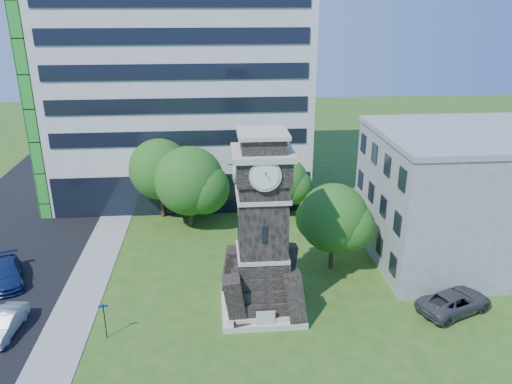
{
  "coord_description": "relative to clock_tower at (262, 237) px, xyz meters",
  "views": [
    {
      "loc": [
        0.16,
        -26.62,
        19.37
      ],
      "look_at": [
        3.05,
        7.19,
        6.4
      ],
      "focal_mm": 35.0,
      "sensor_mm": 36.0,
      "label": 1
    }
  ],
  "objects": [
    {
      "name": "park_bench",
      "position": [
        -1.15,
        -2.2,
        -4.79
      ],
      "size": [
        1.79,
        0.48,
        0.93
      ],
      "rotation": [
        0.0,
        0.0,
        0.29
      ],
      "color": "black",
      "rests_on": "ground"
    },
    {
      "name": "clock_tower",
      "position": [
        0.0,
        0.0,
        0.0
      ],
      "size": [
        5.4,
        5.4,
        12.22
      ],
      "color": "#B8B0A0",
      "rests_on": "ground"
    },
    {
      "name": "ground",
      "position": [
        -3.0,
        -2.0,
        -5.28
      ],
      "size": [
        160.0,
        160.0,
        0.0
      ],
      "primitive_type": "plane",
      "color": "#2F5618",
      "rests_on": "ground"
    },
    {
      "name": "tree_ne",
      "position": [
        3.71,
        15.46,
        -1.97
      ],
      "size": [
        4.96,
        4.51,
        5.7
      ],
      "rotation": [
        0.0,
        0.0,
        -0.42
      ],
      "color": "#332114",
      "rests_on": "ground"
    },
    {
      "name": "car_east_lot",
      "position": [
        12.74,
        -1.51,
        -4.55
      ],
      "size": [
        5.82,
        4.26,
        1.47
      ],
      "primitive_type": "imported",
      "rotation": [
        0.0,
        0.0,
        1.96
      ],
      "color": "#46454A",
      "rests_on": "ground"
    },
    {
      "name": "tree_nw",
      "position": [
        -7.91,
        16.07,
        -0.66
      ],
      "size": [
        6.32,
        5.74,
        7.69
      ],
      "rotation": [
        0.0,
        0.0,
        0.19
      ],
      "color": "#332114",
      "rests_on": "ground"
    },
    {
      "name": "office_tall",
      "position": [
        -6.2,
        23.84,
        8.94
      ],
      "size": [
        26.2,
        15.11,
        28.6
      ],
      "color": "silver",
      "rests_on": "ground"
    },
    {
      "name": "sidewalk",
      "position": [
        -12.5,
        3.0,
        -5.25
      ],
      "size": [
        3.0,
        70.0,
        0.06
      ],
      "primitive_type": "cube",
      "color": "gray",
      "rests_on": "ground"
    },
    {
      "name": "office_low",
      "position": [
        16.97,
        6.0,
        -0.07
      ],
      "size": [
        15.2,
        12.2,
        10.4
      ],
      "color": "#9EA1A4",
      "rests_on": "ground"
    },
    {
      "name": "street_sign",
      "position": [
        -9.82,
        -2.44,
        -3.76
      ],
      "size": [
        0.58,
        0.06,
        2.43
      ],
      "rotation": [
        0.0,
        0.0,
        0.16
      ],
      "color": "black",
      "rests_on": "ground"
    },
    {
      "name": "car_street_north",
      "position": [
        -18.31,
        4.8,
        -4.55
      ],
      "size": [
        3.74,
        5.45,
        1.47
      ],
      "primitive_type": "imported",
      "rotation": [
        0.0,
        0.0,
        0.37
      ],
      "color": "navy",
      "rests_on": "ground"
    },
    {
      "name": "tree_east",
      "position": [
        5.92,
        4.91,
        -1.2
      ],
      "size": [
        5.75,
        5.23,
        6.86
      ],
      "rotation": [
        0.0,
        0.0,
        -0.0
      ],
      "color": "#332114",
      "rests_on": "ground"
    },
    {
      "name": "tree_nc",
      "position": [
        -5.11,
        13.51,
        -0.99
      ],
      "size": [
        6.83,
        6.21,
        7.57
      ],
      "rotation": [
        0.0,
        0.0,
        0.2
      ],
      "color": "#332114",
      "rests_on": "ground"
    },
    {
      "name": "car_street_mid",
      "position": [
        -16.22,
        -1.4,
        -4.6
      ],
      "size": [
        1.76,
        4.24,
        1.37
      ],
      "primitive_type": "imported",
      "rotation": [
        0.0,
        0.0,
        -0.08
      ],
      "color": "#ABAFB3",
      "rests_on": "ground"
    }
  ]
}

